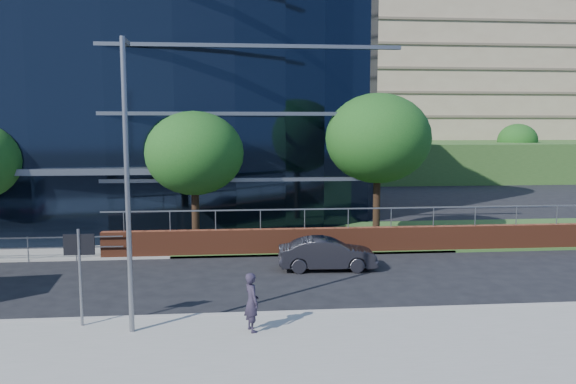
{
  "coord_description": "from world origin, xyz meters",
  "views": [
    {
      "loc": [
        8.9,
        -17.54,
        5.82
      ],
      "look_at": [
        11.31,
        8.0,
        2.79
      ],
      "focal_mm": 35.0,
      "sensor_mm": 36.0,
      "label": 1
    }
  ],
  "objects": [
    {
      "name": "grass_verge",
      "position": [
        24.0,
        11.0,
        0.06
      ],
      "size": [
        36.0,
        8.0,
        0.12
      ],
      "primitive_type": "cube",
      "color": "#2D511E",
      "rests_on": "ground"
    },
    {
      "name": "glass_office",
      "position": [
        -4.0,
        20.85,
        8.0
      ],
      "size": [
        44.0,
        23.1,
        16.0
      ],
      "color": "black",
      "rests_on": "ground"
    },
    {
      "name": "retaining_wall",
      "position": [
        20.0,
        7.3,
        0.61
      ],
      "size": [
        34.0,
        0.4,
        2.11
      ],
      "color": "brown",
      "rests_on": "ground"
    },
    {
      "name": "apartment_block",
      "position": [
        32.0,
        57.21,
        11.11
      ],
      "size": [
        60.0,
        42.0,
        30.0
      ],
      "color": "#2D511E",
      "rests_on": "ground"
    },
    {
      "name": "street_sign",
      "position": [
        4.5,
        -1.59,
        2.15
      ],
      "size": [
        0.85,
        0.09,
        2.8
      ],
      "color": "slate",
      "rests_on": "pavement_near"
    },
    {
      "name": "tree_far_c",
      "position": [
        7.0,
        9.0,
        4.54
      ],
      "size": [
        4.62,
        4.62,
        6.51
      ],
      "color": "black",
      "rests_on": "ground"
    },
    {
      "name": "tree_far_d",
      "position": [
        16.0,
        10.0,
        5.19
      ],
      "size": [
        5.28,
        5.28,
        7.44
      ],
      "color": "black",
      "rests_on": "ground"
    },
    {
      "name": "tree_dist_e",
      "position": [
        24.0,
        40.0,
        4.54
      ],
      "size": [
        4.62,
        4.62,
        6.51
      ],
      "color": "black",
      "rests_on": "ground"
    },
    {
      "name": "tree_dist_f",
      "position": [
        40.0,
        42.0,
        4.21
      ],
      "size": [
        4.29,
        4.29,
        6.05
      ],
      "color": "black",
      "rests_on": "ground"
    },
    {
      "name": "streetlight_east",
      "position": [
        6.0,
        -2.17,
        4.44
      ],
      "size": [
        0.15,
        0.77,
        8.0
      ],
      "color": "slate",
      "rests_on": "pavement_near"
    },
    {
      "name": "parked_car",
      "position": [
        12.58,
        4.52,
        0.65
      ],
      "size": [
        4.0,
        1.54,
        1.3
      ],
      "primitive_type": "imported",
      "rotation": [
        0.0,
        0.0,
        1.53
      ],
      "color": "black",
      "rests_on": "ground"
    },
    {
      "name": "pedestrian",
      "position": [
        9.31,
        -2.47,
        0.98
      ],
      "size": [
        0.58,
        0.7,
        1.66
      ],
      "primitive_type": "imported",
      "rotation": [
        0.0,
        0.0,
        1.92
      ],
      "color": "#251F2F",
      "rests_on": "pavement_near"
    }
  ]
}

